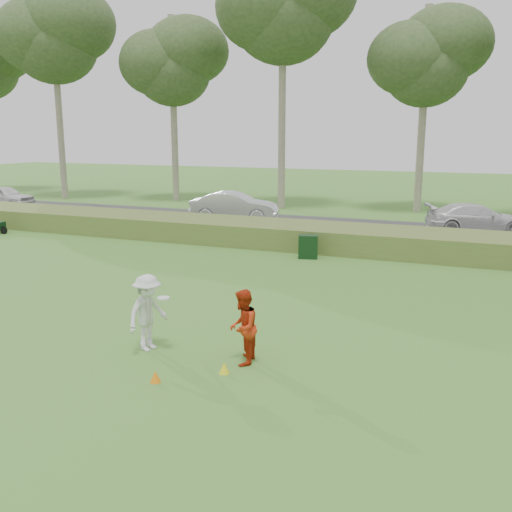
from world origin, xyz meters
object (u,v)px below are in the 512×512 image
at_px(player_white, 148,313).
at_px(car_right, 476,218).
at_px(cone_yellow, 224,368).
at_px(utility_cabinet, 308,247).
at_px(car_mid, 234,206).
at_px(cone_orange, 155,376).
at_px(car_left, 4,196).
at_px(player_red, 243,327).

xyz_separation_m(player_white, car_right, (6.20, 18.18, -0.12)).
relative_size(cone_yellow, utility_cabinet, 0.26).
relative_size(cone_yellow, car_mid, 0.05).
relative_size(utility_cabinet, car_mid, 0.19).
distance_m(player_white, cone_orange, 1.87).
xyz_separation_m(utility_cabinet, car_mid, (-6.17, 7.05, 0.38)).
bearing_deg(player_white, car_mid, 29.71).
xyz_separation_m(player_white, car_left, (-21.34, 17.03, -0.13)).
bearing_deg(car_left, player_red, -130.08).
xyz_separation_m(player_red, utility_cabinet, (-1.66, 10.01, -0.34)).
xyz_separation_m(player_white, player_red, (2.20, 0.07, -0.06)).
relative_size(cone_orange, utility_cabinet, 0.26).
xyz_separation_m(player_white, cone_yellow, (2.06, -0.53, -0.72)).
xyz_separation_m(cone_yellow, utility_cabinet, (-1.52, 10.60, 0.33)).
distance_m(player_white, player_red, 2.20).
height_order(player_red, car_mid, car_mid).
relative_size(player_white, utility_cabinet, 1.91).
bearing_deg(car_right, utility_cabinet, 127.71).
height_order(utility_cabinet, car_left, car_left).
xyz_separation_m(cone_yellow, car_left, (-23.39, 17.56, 0.60)).
xyz_separation_m(cone_yellow, car_mid, (-7.69, 17.66, 0.70)).
bearing_deg(car_mid, cone_orange, -173.06).
distance_m(cone_yellow, car_left, 29.26).
distance_m(player_red, car_left, 29.01).
bearing_deg(player_red, cone_yellow, -24.03).
height_order(player_white, utility_cabinet, player_white).
distance_m(car_left, car_right, 27.56).
relative_size(player_white, cone_orange, 7.39).
distance_m(utility_cabinet, car_left, 22.96).
relative_size(player_red, cone_yellow, 6.83).
relative_size(player_white, car_right, 0.37).
relative_size(cone_orange, car_mid, 0.05).
bearing_deg(cone_yellow, car_mid, 113.53).
bearing_deg(cone_orange, car_mid, 109.76).
bearing_deg(car_left, utility_cabinet, -111.94).
height_order(utility_cabinet, car_right, car_right).
bearing_deg(player_white, utility_cabinet, 8.43).
relative_size(player_red, car_right, 0.34).
height_order(car_mid, car_right, car_mid).
relative_size(car_left, car_right, 0.84).
bearing_deg(car_mid, car_right, -97.76).
height_order(player_white, car_mid, player_white).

